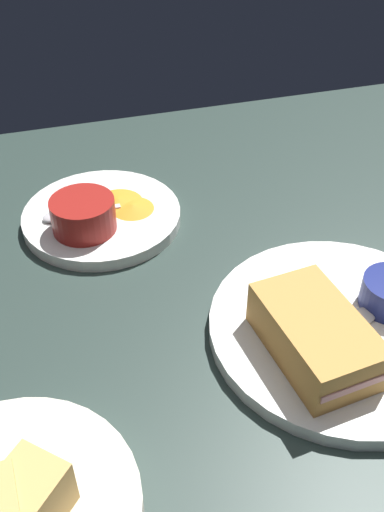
{
  "coord_description": "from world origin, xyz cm",
  "views": [
    {
      "loc": [
        -34.57,
        12.58,
        44.07
      ],
      "look_at": [
        13.06,
        -1.74,
        3.0
      ],
      "focal_mm": 40.49,
      "sensor_mm": 36.0,
      "label": 1
    }
  ],
  "objects": [
    {
      "name": "ground_plane",
      "position": [
        0.0,
        0.0,
        -1.5
      ],
      "size": [
        110.0,
        110.0,
        3.0
      ],
      "primitive_type": "cube",
      "color": "#283833"
    },
    {
      "name": "spoon_by_gravy_ramekin",
      "position": [
        26.55,
        10.74,
        1.96
      ],
      "size": [
        2.24,
        9.87,
        0.8
      ],
      "color": "silver",
      "rests_on": "plate_chips_companion"
    },
    {
      "name": "ramekin_light_gravy",
      "position": [
        23.59,
        8.8,
        3.8
      ],
      "size": [
        7.81,
        7.81,
        4.1
      ],
      "color": "maroon",
      "rests_on": "plate_chips_companion"
    },
    {
      "name": "plate_chips_companion",
      "position": [
        26.61,
        6.28,
        0.8
      ],
      "size": [
        20.17,
        20.17,
        1.6
      ],
      "primitive_type": "cylinder",
      "color": "white",
      "rests_on": "ground_plane"
    },
    {
      "name": "plantain_chip_scatter",
      "position": [
        26.95,
        6.17,
        1.9
      ],
      "size": [
        13.94,
        13.21,
        0.6
      ],
      "color": "gold",
      "rests_on": "plate_chips_companion"
    },
    {
      "name": "plate_sandwich_main",
      "position": [
        -0.48,
        -13.76,
        0.8
      ],
      "size": [
        27.1,
        27.1,
        1.6
      ],
      "primitive_type": "cylinder",
      "color": "white",
      "rests_on": "ground_plane"
    },
    {
      "name": "spoon_by_dark_ramekin",
      "position": [
        -0.41,
        -14.68,
        1.96
      ],
      "size": [
        4.26,
        9.87,
        0.8
      ],
      "color": "silver",
      "rests_on": "plate_sandwich_main"
    },
    {
      "name": "sandwich_half_near",
      "position": [
        -2.57,
        -9.05,
        4.0
      ],
      "size": [
        13.91,
        8.89,
        4.8
      ],
      "color": "#C68C42",
      "rests_on": "plate_sandwich_main"
    }
  ]
}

